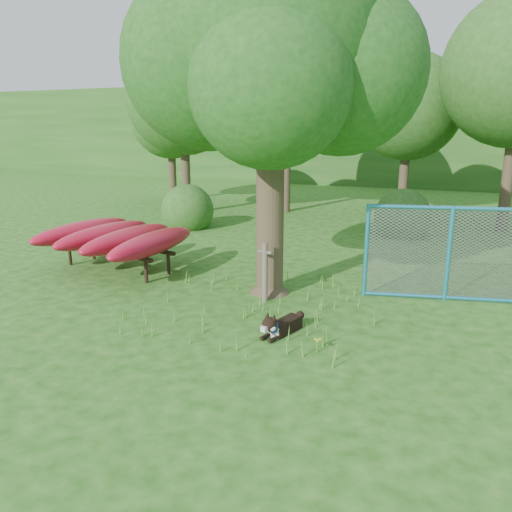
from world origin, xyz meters
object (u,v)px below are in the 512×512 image
at_px(kayak_rack, 116,237).
at_px(husky_dog, 280,326).
at_px(fence_section, 449,254).
at_px(oak_tree, 270,55).

xyz_separation_m(kayak_rack, husky_dog, (5.01, -2.19, -0.65)).
bearing_deg(fence_section, kayak_rack, 172.94).
distance_m(oak_tree, kayak_rack, 5.57).
height_order(kayak_rack, fence_section, fence_section).
xyz_separation_m(oak_tree, husky_dog, (1.01, -2.04, -4.53)).
bearing_deg(husky_dog, oak_tree, 132.79).
relative_size(oak_tree, fence_section, 2.20).
bearing_deg(husky_dog, fence_section, 66.50).
xyz_separation_m(oak_tree, fence_section, (3.47, 0.89, -3.74)).
distance_m(husky_dog, fence_section, 3.90).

